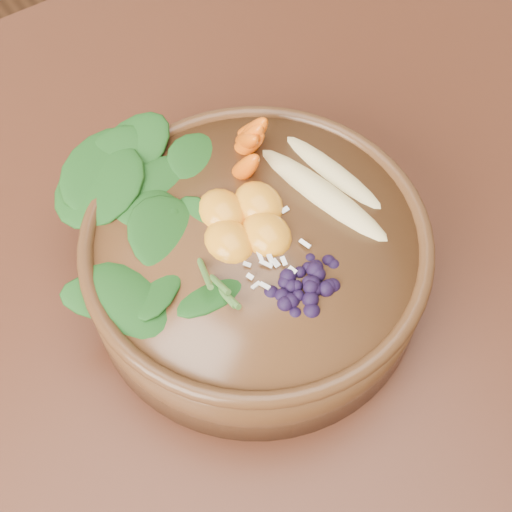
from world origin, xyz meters
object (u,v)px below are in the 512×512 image
(dining_table, at_px, (316,298))
(blueberry_pile, at_px, (310,271))
(banana_halves, at_px, (329,172))
(kale_heap, at_px, (165,205))
(stoneware_bowl, at_px, (256,262))
(mandarin_cluster, at_px, (244,211))
(carrot_cluster, at_px, (244,119))

(dining_table, relative_size, blueberry_pile, 12.50)
(dining_table, xyz_separation_m, banana_halves, (0.01, 0.01, 0.18))
(dining_table, height_order, blueberry_pile, blueberry_pile)
(kale_heap, xyz_separation_m, banana_halves, (0.13, -0.04, -0.01))
(stoneware_bowl, distance_m, mandarin_cluster, 0.06)
(dining_table, xyz_separation_m, mandarin_cluster, (-0.07, 0.02, 0.18))
(kale_heap, height_order, banana_halves, kale_heap)
(carrot_cluster, height_order, banana_halves, carrot_cluster)
(mandarin_cluster, bearing_deg, kale_heap, 144.24)
(stoneware_bowl, height_order, carrot_cluster, carrot_cluster)
(kale_heap, xyz_separation_m, blueberry_pile, (0.06, -0.11, -0.00))
(stoneware_bowl, xyz_separation_m, mandarin_cluster, (0.00, 0.02, 0.05))
(carrot_cluster, relative_size, banana_halves, 0.48)
(dining_table, xyz_separation_m, blueberry_pile, (-0.06, -0.05, 0.19))
(kale_heap, distance_m, mandarin_cluster, 0.06)
(dining_table, distance_m, kale_heap, 0.23)
(stoneware_bowl, bearing_deg, dining_table, -2.05)
(mandarin_cluster, bearing_deg, blueberry_pile, -83.24)
(stoneware_bowl, bearing_deg, mandarin_cluster, 89.69)
(dining_table, relative_size, banana_halves, 10.03)
(stoneware_bowl, distance_m, banana_halves, 0.09)
(carrot_cluster, distance_m, mandarin_cluster, 0.08)
(kale_heap, relative_size, mandarin_cluster, 2.07)
(banana_halves, bearing_deg, kale_heap, 156.45)
(banana_halves, xyz_separation_m, blueberry_pile, (-0.07, -0.07, 0.01))
(kale_heap, bearing_deg, mandarin_cluster, -35.76)
(dining_table, xyz_separation_m, kale_heap, (-0.12, 0.06, 0.19))
(stoneware_bowl, bearing_deg, blueberry_pile, -81.11)
(carrot_cluster, distance_m, banana_halves, 0.08)
(kale_heap, distance_m, carrot_cluster, 0.10)
(stoneware_bowl, distance_m, blueberry_pile, 0.08)
(mandarin_cluster, bearing_deg, carrot_cluster, 56.22)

